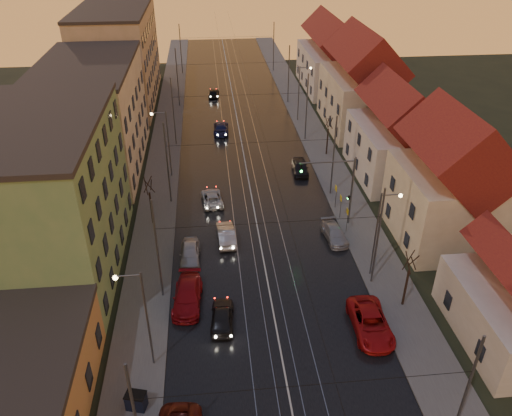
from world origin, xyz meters
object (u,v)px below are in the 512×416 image
object	(u,v)px
parked_right_2	(300,167)
driving_car_4	(214,93)
driving_car_0	(222,316)
parked_left_2	(188,296)
driving_car_3	(221,128)
parked_right_0	(371,323)
parked_left_3	(190,253)
driving_car_2	(212,198)
street_lamp_2	(165,138)
traffic_light_mast	(342,183)
street_lamp_3	(301,88)
street_lamp_1	(381,227)
parked_right_1	(334,233)
driving_car_1	(226,234)
street_lamp_0	(141,311)
dumpster	(136,401)

from	to	relation	value
parked_right_2	driving_car_4	bearing A→B (deg)	111.76
driving_car_0	parked_left_2	distance (m)	3.60
driving_car_3	parked_right_0	size ratio (longest dim) A/B	0.89
driving_car_3	parked_left_3	world-z (taller)	parked_left_3
driving_car_2	parked_left_2	world-z (taller)	parked_left_2
street_lamp_2	driving_car_0	xyz separation A→B (m)	(5.14, -24.54, -4.18)
street_lamp_2	driving_car_4	distance (m)	29.01
traffic_light_mast	parked_left_3	world-z (taller)	traffic_light_mast
driving_car_2	street_lamp_3	bearing A→B (deg)	-126.17
parked_right_2	street_lamp_1	bearing A→B (deg)	-77.84
parked_left_3	parked_right_1	xyz separation A→B (m)	(13.46, 1.89, -0.11)
street_lamp_3	driving_car_0	xyz separation A→B (m)	(-13.07, -40.54, -4.18)
driving_car_2	parked_left_2	bearing A→B (deg)	76.12
driving_car_1	parked_right_0	xyz separation A→B (m)	(9.99, -12.69, 0.04)
driving_car_1	driving_car_3	bearing A→B (deg)	-94.30
street_lamp_0	dumpster	world-z (taller)	street_lamp_0
street_lamp_0	parked_right_1	distance (m)	21.49
street_lamp_3	dumpster	bearing A→B (deg)	-111.48
driving_car_2	dumpster	xyz separation A→B (m)	(-5.30, -24.95, 0.09)
street_lamp_2	parked_left_3	distance (m)	17.05
street_lamp_3	dumpster	xyz separation A→B (m)	(-18.68, -47.47, -4.19)
street_lamp_0	driving_car_1	world-z (taller)	street_lamp_0
parked_right_1	dumpster	xyz separation A→B (m)	(-16.58, -17.04, 0.08)
driving_car_0	driving_car_2	distance (m)	18.01
street_lamp_3	parked_right_2	size ratio (longest dim) A/B	1.86
street_lamp_1	street_lamp_2	distance (m)	27.05
driving_car_0	traffic_light_mast	bearing A→B (deg)	-128.87
street_lamp_0	street_lamp_3	size ratio (longest dim) A/B	1.00
driving_car_3	dumpster	world-z (taller)	driving_car_3
driving_car_0	driving_car_2	bearing A→B (deg)	-84.23
traffic_light_mast	dumpster	world-z (taller)	traffic_light_mast
street_lamp_1	driving_car_1	size ratio (longest dim) A/B	1.81
driving_car_3	driving_car_4	xyz separation A→B (m)	(-0.57, 15.41, -0.06)
traffic_light_mast	parked_right_0	bearing A→B (deg)	-94.60
driving_car_0	driving_car_4	size ratio (longest dim) A/B	1.07
street_lamp_0	driving_car_2	size ratio (longest dim) A/B	1.82
parked_left_3	parked_right_1	world-z (taller)	parked_left_3
street_lamp_3	parked_right_0	bearing A→B (deg)	-93.06
street_lamp_2	street_lamp_0	bearing A→B (deg)	-90.00
traffic_light_mast	street_lamp_2	bearing A→B (deg)	144.93
street_lamp_1	parked_right_0	size ratio (longest dim) A/B	1.44
street_lamp_2	driving_car_2	world-z (taller)	street_lamp_2
street_lamp_3	traffic_light_mast	distance (m)	28.03
street_lamp_2	parked_left_3	size ratio (longest dim) A/B	1.87
driving_car_1	street_lamp_2	bearing A→B (deg)	-69.50
street_lamp_0	driving_car_1	size ratio (longest dim) A/B	1.81
driving_car_4	parked_right_1	xyz separation A→B (m)	(10.12, -42.50, -0.04)
street_lamp_3	parked_left_2	xyz separation A→B (m)	(-15.68, -38.06, -4.12)
parked_left_3	dumpster	xyz separation A→B (m)	(-3.12, -15.15, -0.03)
street_lamp_3	dumpster	distance (m)	51.19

